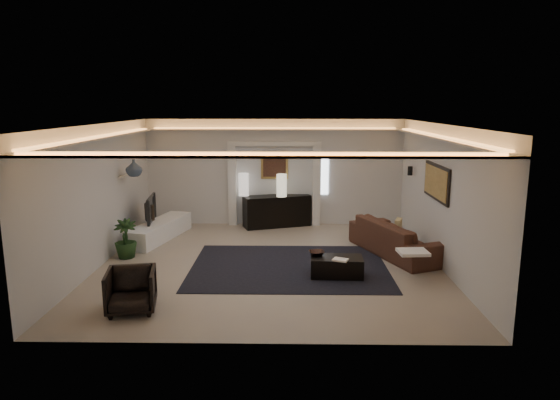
{
  "coord_description": "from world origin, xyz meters",
  "views": [
    {
      "loc": [
        0.38,
        -9.86,
        3.3
      ],
      "look_at": [
        0.2,
        0.6,
        1.25
      ],
      "focal_mm": 31.55,
      "sensor_mm": 36.0,
      "label": 1
    }
  ],
  "objects_px": {
    "sofa": "(397,238)",
    "coffee_table": "(337,266)",
    "armchair": "(131,290)",
    "console": "(277,212)"
  },
  "relations": [
    {
      "from": "sofa",
      "to": "armchair",
      "type": "distance_m",
      "value": 5.87
    },
    {
      "from": "console",
      "to": "armchair",
      "type": "relative_size",
      "value": 2.32
    },
    {
      "from": "armchair",
      "to": "sofa",
      "type": "bearing_deg",
      "value": 21.83
    },
    {
      "from": "sofa",
      "to": "coffee_table",
      "type": "relative_size",
      "value": 2.56
    },
    {
      "from": "sofa",
      "to": "armchair",
      "type": "relative_size",
      "value": 3.3
    },
    {
      "from": "console",
      "to": "sofa",
      "type": "distance_m",
      "value": 3.71
    },
    {
      "from": "coffee_table",
      "to": "armchair",
      "type": "relative_size",
      "value": 1.29
    },
    {
      "from": "sofa",
      "to": "coffee_table",
      "type": "bearing_deg",
      "value": 113.39
    },
    {
      "from": "coffee_table",
      "to": "armchair",
      "type": "distance_m",
      "value": 3.86
    },
    {
      "from": "console",
      "to": "armchair",
      "type": "bearing_deg",
      "value": -129.84
    }
  ]
}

